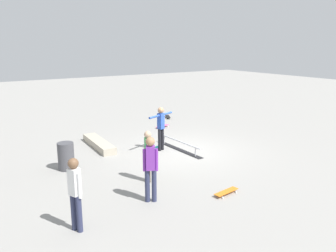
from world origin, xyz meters
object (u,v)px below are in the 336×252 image
(grind_rail, at_px, (179,146))
(skate_ledge, at_px, (99,144))
(skateboard_main, at_px, (155,148))
(loose_skateboard_orange, at_px, (226,192))
(bystander_white_shirt, at_px, (75,191))
(skater_main, at_px, (161,125))
(bystander_green_shirt, at_px, (148,153))
(bystander_purple_shirt, at_px, (151,166))
(loose_skateboard_black, at_px, (168,117))
(trash_bin, at_px, (66,156))
(loose_skateboard_pink, at_px, (162,126))

(grind_rail, height_order, skate_ledge, grind_rail)
(skateboard_main, bearing_deg, loose_skateboard_orange, -117.12)
(bystander_white_shirt, xyz_separation_m, loose_skateboard_orange, (-0.39, -3.97, -0.86))
(skate_ledge, bearing_deg, skater_main, -132.94)
(bystander_green_shirt, height_order, loose_skateboard_orange, bystander_green_shirt)
(bystander_purple_shirt, bearing_deg, loose_skateboard_black, 83.13)
(grind_rail, height_order, trash_bin, trash_bin)
(skateboard_main, xyz_separation_m, trash_bin, (-0.23, 3.48, 0.37))
(grind_rail, bearing_deg, trash_bin, 84.89)
(bystander_purple_shirt, relative_size, bystander_white_shirt, 1.04)
(loose_skateboard_black, distance_m, trash_bin, 8.55)
(skateboard_main, height_order, bystander_white_shirt, bystander_white_shirt)
(grind_rail, relative_size, loose_skateboard_pink, 3.22)
(bystander_white_shirt, bearing_deg, bystander_green_shirt, 95.43)
(loose_skateboard_pink, bearing_deg, grind_rail, -128.77)
(bystander_purple_shirt, bearing_deg, trash_bin, 136.33)
(skate_ledge, bearing_deg, loose_skateboard_black, -59.68)
(skate_ledge, distance_m, bystander_purple_shirt, 5.37)
(loose_skateboard_pink, bearing_deg, bystander_white_shirt, -149.92)
(bystander_white_shirt, bearing_deg, trash_bin, 141.45)
(skater_main, bearing_deg, bystander_white_shirt, -160.30)
(skate_ledge, xyz_separation_m, bystander_purple_shirt, (-5.26, 0.70, 0.84))
(bystander_white_shirt, distance_m, loose_skateboard_black, 11.82)
(skater_main, distance_m, loose_skateboard_pink, 3.74)
(skateboard_main, bearing_deg, bystander_white_shirt, -158.73)
(bystander_purple_shirt, relative_size, trash_bin, 1.93)
(grind_rail, relative_size, bystander_green_shirt, 1.73)
(bystander_purple_shirt, distance_m, loose_skateboard_orange, 2.25)
(skateboard_main, xyz_separation_m, bystander_purple_shirt, (-3.71, 2.37, 0.90))
(loose_skateboard_orange, bearing_deg, skateboard_main, 76.69)
(grind_rail, xyz_separation_m, loose_skateboard_pink, (3.36, -1.37, -0.08))
(bystander_white_shirt, distance_m, loose_skateboard_pink, 9.60)
(skate_ledge, xyz_separation_m, skateboard_main, (-1.55, -1.67, -0.06))
(loose_skateboard_pink, relative_size, loose_skateboard_orange, 1.01)
(grind_rail, xyz_separation_m, skate_ledge, (2.02, 2.43, -0.02))
(skater_main, relative_size, bystander_purple_shirt, 0.97)
(loose_skateboard_pink, xyz_separation_m, loose_skateboard_orange, (-7.35, 2.59, 0.00))
(loose_skateboard_black, bearing_deg, bystander_white_shirt, -17.42)
(skater_main, relative_size, bystander_white_shirt, 1.01)
(skateboard_main, bearing_deg, bystander_green_shirt, -146.30)
(skateboard_main, relative_size, bystander_green_shirt, 0.53)
(bystander_white_shirt, height_order, trash_bin, bystander_white_shirt)
(skateboard_main, xyz_separation_m, bystander_green_shirt, (-2.52, 1.76, 0.79))
(skate_ledge, distance_m, bystander_green_shirt, 4.13)
(trash_bin, bearing_deg, bystander_purple_shirt, -162.30)
(bystander_purple_shirt, height_order, bystander_white_shirt, bystander_purple_shirt)
(grind_rail, xyz_separation_m, skater_main, (0.32, 0.61, 0.81))
(loose_skateboard_black, bearing_deg, trash_bin, -30.33)
(loose_skateboard_orange, bearing_deg, grind_rail, 65.52)
(skate_ledge, height_order, skateboard_main, skate_ledge)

